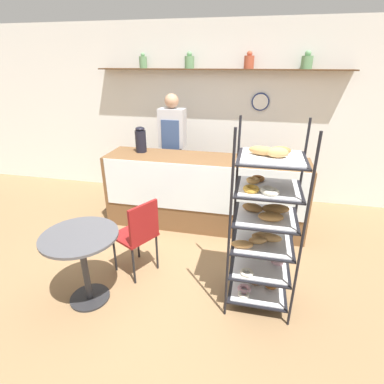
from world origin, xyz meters
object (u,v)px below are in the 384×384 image
person_worker (173,147)px  cafe_chair (139,231)px  donut_tray_counter (256,159)px  cafe_table (82,252)px  coffee_carafe (141,140)px  pastry_rack (264,225)px

person_worker → cafe_chair: bearing=-86.1°
donut_tray_counter → cafe_chair: bearing=-132.6°
person_worker → cafe_table: (-0.24, -2.20, -0.40)m
coffee_carafe → cafe_chair: bearing=-71.1°
coffee_carafe → donut_tray_counter: coffee_carafe is taller
cafe_table → cafe_chair: size_ratio=0.84×
pastry_rack → donut_tray_counter: (-0.11, 1.36, 0.17)m
coffee_carafe → donut_tray_counter: bearing=-2.6°
person_worker → cafe_chair: size_ratio=2.00×
cafe_chair → coffee_carafe: bearing=-132.7°
pastry_rack → coffee_carafe: 2.22m
pastry_rack → coffee_carafe: (-1.67, 1.43, 0.32)m
person_worker → coffee_carafe: person_worker is taller
pastry_rack → cafe_table: 1.65m
person_worker → cafe_chair: person_worker is taller
person_worker → cafe_table: person_worker is taller
person_worker → donut_tray_counter: 1.34m
cafe_table → cafe_chair: (0.36, 0.48, -0.02)m
coffee_carafe → donut_tray_counter: (1.56, -0.07, -0.15)m
pastry_rack → cafe_table: size_ratio=2.37×
cafe_chair → coffee_carafe: 1.50m
cafe_chair → donut_tray_counter: donut_tray_counter is taller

